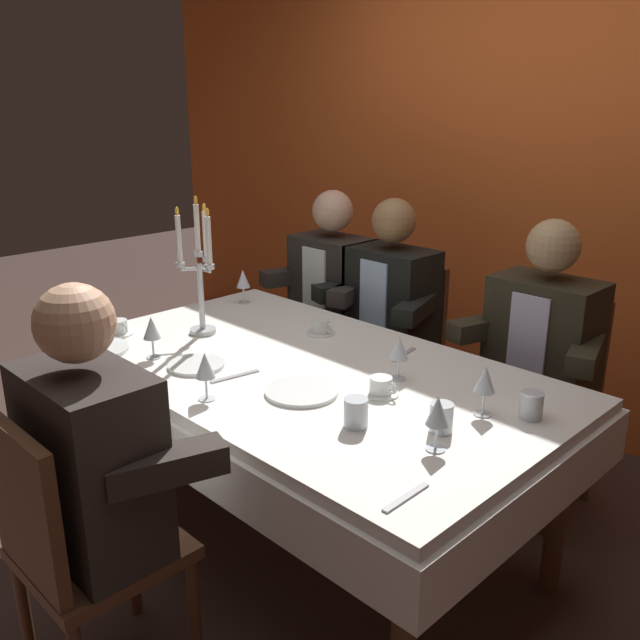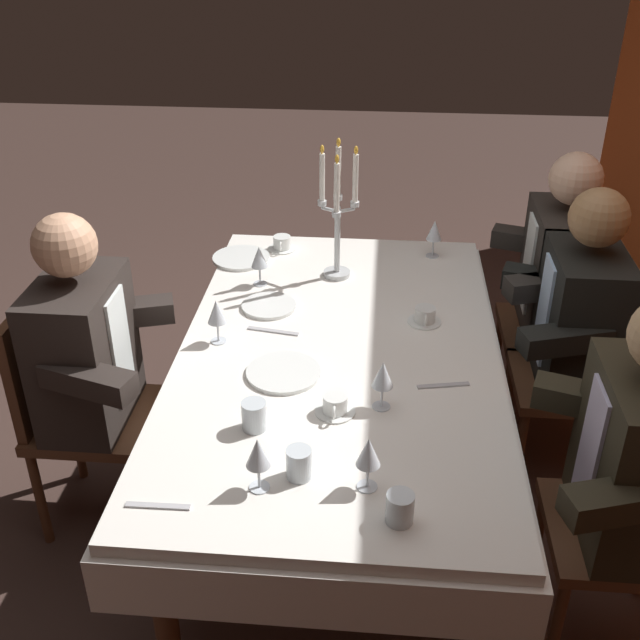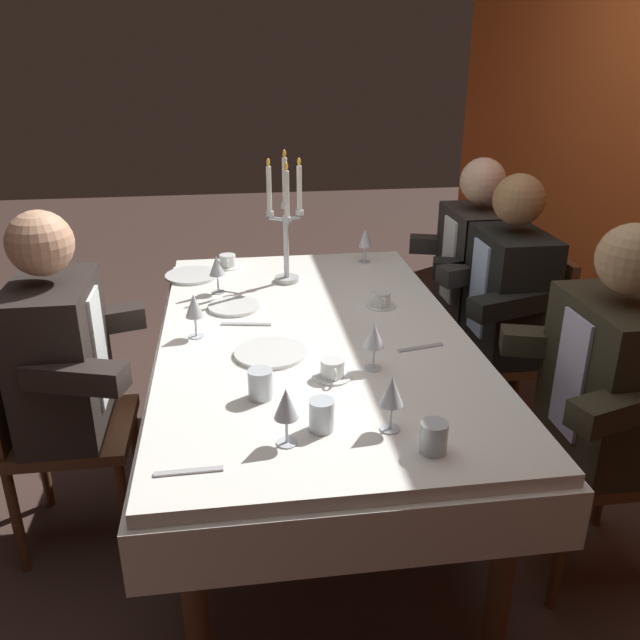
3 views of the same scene
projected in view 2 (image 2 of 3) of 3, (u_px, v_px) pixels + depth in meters
ground_plane at (336, 509)px, 3.02m from camera, size 12.00×12.00×0.00m
dining_table at (338, 378)px, 2.71m from camera, size 1.94×1.14×0.74m
candelabra at (338, 217)px, 3.02m from camera, size 0.15×0.17×0.57m
dinner_plate_0 at (284, 372)px, 2.52m from camera, size 0.25×0.25×0.01m
dinner_plate_1 at (241, 258)px, 3.28m from camera, size 0.24×0.24×0.01m
dinner_plate_2 at (269, 306)px, 2.91m from camera, size 0.21×0.21×0.01m
wine_glass_0 at (434, 231)px, 3.25m from camera, size 0.07×0.07×0.16m
wine_glass_1 at (383, 376)px, 2.31m from camera, size 0.07×0.07×0.16m
wine_glass_2 at (217, 313)px, 2.64m from camera, size 0.07×0.07×0.16m
wine_glass_3 at (368, 454)px, 2.00m from camera, size 0.07×0.07×0.16m
wine_glass_4 at (258, 454)px, 1.99m from camera, size 0.07×0.07×0.16m
wine_glass_5 at (259, 258)px, 3.02m from camera, size 0.07×0.07×0.16m
water_tumbler_0 at (254, 416)px, 2.25m from camera, size 0.07×0.07×0.09m
water_tumbler_1 at (299, 463)px, 2.07m from camera, size 0.07×0.07×0.09m
water_tumbler_2 at (400, 508)px, 1.92m from camera, size 0.07×0.07×0.08m
coffee_cup_0 at (335, 405)px, 2.33m from camera, size 0.13×0.12×0.06m
coffee_cup_1 at (425, 316)px, 2.80m from camera, size 0.13×0.12×0.06m
coffee_cup_2 at (282, 244)px, 3.36m from camera, size 0.13×0.12×0.06m
fork_0 at (158, 506)px, 1.99m from camera, size 0.02×0.17×0.01m
fork_1 at (443, 385)px, 2.46m from camera, size 0.05×0.17×0.01m
knife_2 at (273, 331)px, 2.76m from camera, size 0.05×0.19×0.01m
seated_diner_0 at (561, 270)px, 3.20m from camera, size 0.63×0.48×1.24m
seated_diner_1 at (581, 318)px, 2.85m from camera, size 0.63×0.48×1.24m
seated_diner_2 at (82, 351)px, 2.65m from camera, size 0.63×0.48×1.24m
seated_diner_3 at (640, 457)px, 2.16m from camera, size 0.63×0.48×1.24m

